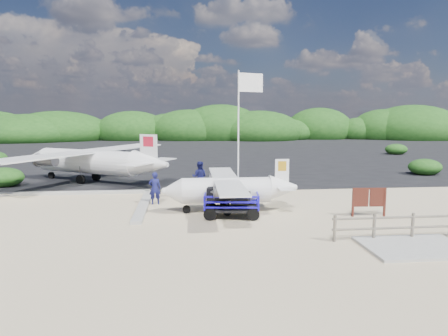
# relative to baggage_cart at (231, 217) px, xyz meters

# --- Properties ---
(ground) EXTENTS (160.00, 160.00, 0.00)m
(ground) POSITION_rel_baggage_cart_xyz_m (0.34, 1.16, 0.00)
(ground) COLOR beige
(asphalt_apron) EXTENTS (90.00, 50.00, 0.04)m
(asphalt_apron) POSITION_rel_baggage_cart_xyz_m (0.34, 31.16, 0.00)
(asphalt_apron) COLOR #B2B2B2
(asphalt_apron) RESTS_ON ground
(lagoon) EXTENTS (9.00, 7.00, 0.40)m
(lagoon) POSITION_rel_baggage_cart_xyz_m (-8.66, 2.66, 0.00)
(lagoon) COLOR #B2B2B2
(lagoon) RESTS_ON ground
(walkway_pad) EXTENTS (3.50, 2.50, 0.10)m
(walkway_pad) POSITION_rel_baggage_cart_xyz_m (5.84, -4.84, 0.00)
(walkway_pad) COLOR #B2B2B2
(walkway_pad) RESTS_ON ground
(vegetation_band) EXTENTS (124.00, 8.00, 4.40)m
(vegetation_band) POSITION_rel_baggage_cart_xyz_m (0.34, 56.16, 0.00)
(vegetation_band) COLOR #B2B2B2
(vegetation_band) RESTS_ON ground
(fence) EXTENTS (6.40, 2.00, 1.10)m
(fence) POSITION_rel_baggage_cart_xyz_m (6.34, -3.84, 0.00)
(fence) COLOR #B2B2B2
(fence) RESTS_ON ground
(baggage_cart) EXTENTS (2.80, 1.81, 1.32)m
(baggage_cart) POSITION_rel_baggage_cart_xyz_m (0.00, 0.00, 0.00)
(baggage_cart) COLOR #190ED7
(baggage_cart) RESTS_ON ground
(flagpole) EXTENTS (1.45, 0.98, 6.70)m
(flagpole) POSITION_rel_baggage_cart_xyz_m (0.54, 1.72, 0.00)
(flagpole) COLOR white
(flagpole) RESTS_ON ground
(signboard) EXTENTS (1.66, 0.26, 1.36)m
(signboard) POSITION_rel_baggage_cart_xyz_m (6.24, -0.49, 0.00)
(signboard) COLOR #4D1F16
(signboard) RESTS_ON ground
(crew_a) EXTENTS (0.67, 0.49, 1.68)m
(crew_a) POSITION_rel_baggage_cart_xyz_m (-3.62, 3.02, 0.84)
(crew_a) COLOR #151751
(crew_a) RESTS_ON ground
(crew_b) EXTENTS (1.04, 0.89, 1.87)m
(crew_b) POSITION_rel_baggage_cart_xyz_m (-1.19, 5.95, 0.94)
(crew_b) COLOR #151751
(crew_b) RESTS_ON ground
(aircraft_large) EXTENTS (19.66, 19.66, 4.30)m
(aircraft_large) POSITION_rel_baggage_cart_xyz_m (12.39, 21.96, 0.00)
(aircraft_large) COLOR #B2B2B2
(aircraft_large) RESTS_ON ground
(aircraft_small) EXTENTS (6.78, 6.78, 2.41)m
(aircraft_small) POSITION_rel_baggage_cart_xyz_m (-14.08, 33.08, 0.00)
(aircraft_small) COLOR #B2B2B2
(aircraft_small) RESTS_ON ground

